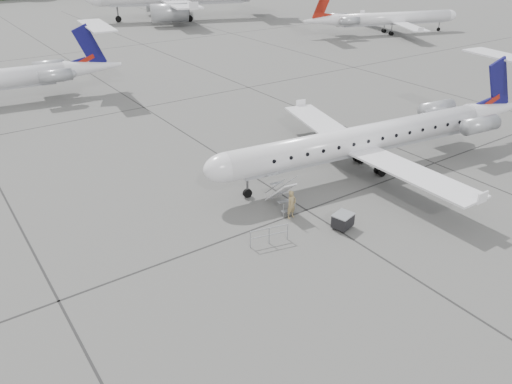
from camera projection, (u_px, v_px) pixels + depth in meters
ground at (391, 215)px, 30.18m from camera, size 320.00×320.00×0.00m
main_regional_jet at (363, 126)px, 34.18m from camera, size 28.60×22.30×6.74m
airstair at (280, 193)px, 30.45m from camera, size 1.16×2.46×2.11m
passenger at (292, 205)px, 29.47m from camera, size 0.71×0.52×1.79m
safety_railing at (269, 236)px, 27.19m from camera, size 2.16×0.59×1.00m
baggage_cart at (343, 221)px, 28.63m from camera, size 1.31×1.16×0.97m
bg_regional_right at (395, 12)px, 82.28m from camera, size 31.08×26.49×6.91m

